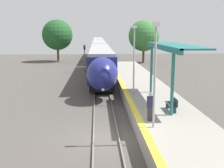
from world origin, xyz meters
TOP-DOWN VIEW (x-y plane):
  - ground_plane at (0.00, 0.00)m, footprint 120.00×120.00m
  - rail_left at (-0.72, 0.00)m, footprint 0.08×90.00m
  - rail_right at (0.72, 0.00)m, footprint 0.08×90.00m
  - train at (0.00, 42.92)m, footprint 2.85×71.69m
  - platform_right at (3.92, 0.00)m, footprint 4.36×64.00m
  - platform_bench at (4.33, 2.12)m, footprint 0.44×1.59m
  - person_waiting at (2.52, 0.20)m, footprint 0.36×0.22m
  - railway_signal at (-2.24, 26.29)m, footprint 0.28×0.28m
  - lamppost_near at (2.49, -0.93)m, footprint 0.36×0.20m
  - lamppost_mid at (2.49, 7.18)m, footprint 0.36×0.20m
  - station_canopy at (4.59, 4.46)m, footprint 2.02×9.51m
  - background_tree_left at (-8.16, 41.54)m, footprint 5.98×5.98m
  - background_tree_right at (8.57, 38.83)m, footprint 5.87×5.87m

SIDE VIEW (x-z plane):
  - ground_plane at x=0.00m, z-range 0.00..0.00m
  - rail_left at x=-0.72m, z-range 0.00..0.15m
  - rail_right at x=0.72m, z-range 0.00..0.15m
  - platform_right at x=3.92m, z-range 0.00..1.00m
  - platform_bench at x=4.33m, z-range 1.02..1.91m
  - person_waiting at x=2.52m, z-range 1.02..2.66m
  - train at x=0.00m, z-range 0.29..4.29m
  - railway_signal at x=-2.24m, z-range 0.47..4.54m
  - lamppost_near at x=2.49m, z-range 1.39..6.90m
  - lamppost_mid at x=2.49m, z-range 1.39..6.90m
  - station_canopy at x=4.59m, z-range 2.76..6.90m
  - background_tree_right at x=8.57m, z-range 1.09..9.18m
  - background_tree_left at x=-8.16m, z-range 1.15..9.45m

